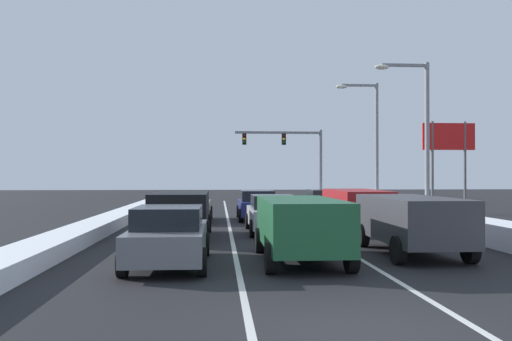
# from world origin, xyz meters

# --- Properties ---
(ground_plane) EXTENTS (120.00, 120.00, 0.00)m
(ground_plane) POSITION_xyz_m (0.00, 15.14, 0.00)
(ground_plane) COLOR black
(lane_stripe_between_right_lane_and_center_lane) EXTENTS (0.14, 41.65, 0.01)m
(lane_stripe_between_right_lane_and_center_lane) POSITION_xyz_m (1.70, 18.93, 0.00)
(lane_stripe_between_right_lane_and_center_lane) COLOR silver
(lane_stripe_between_right_lane_and_center_lane) RESTS_ON ground
(lane_stripe_between_center_lane_and_left_lane) EXTENTS (0.14, 41.65, 0.01)m
(lane_stripe_between_center_lane_and_left_lane) POSITION_xyz_m (-1.70, 18.93, 0.00)
(lane_stripe_between_center_lane_and_left_lane) COLOR silver
(lane_stripe_between_center_lane_and_left_lane) RESTS_ON ground
(snow_bank_right_shoulder) EXTENTS (1.35, 41.65, 0.76)m
(snow_bank_right_shoulder) POSITION_xyz_m (7.00, 18.93, 0.38)
(snow_bank_right_shoulder) COLOR white
(snow_bank_right_shoulder) RESTS_ON ground
(snow_bank_left_shoulder) EXTENTS (1.31, 41.65, 0.49)m
(snow_bank_left_shoulder) POSITION_xyz_m (-7.00, 18.93, 0.25)
(snow_bank_left_shoulder) COLOR white
(snow_bank_left_shoulder) RESTS_ON ground
(suv_charcoal_right_lane_nearest) EXTENTS (2.16, 4.90, 1.67)m
(suv_charcoal_right_lane_nearest) POSITION_xyz_m (3.40, 7.44, 1.02)
(suv_charcoal_right_lane_nearest) COLOR #38383D
(suv_charcoal_right_lane_nearest) RESTS_ON ground
(suv_red_right_lane_second) EXTENTS (2.16, 4.90, 1.67)m
(suv_red_right_lane_second) POSITION_xyz_m (3.64, 14.54, 1.02)
(suv_red_right_lane_second) COLOR maroon
(suv_red_right_lane_second) RESTS_ON ground
(sedan_white_right_lane_third) EXTENTS (2.00, 4.50, 1.51)m
(sedan_white_right_lane_third) POSITION_xyz_m (3.56, 21.09, 0.76)
(sedan_white_right_lane_third) COLOR silver
(sedan_white_right_lane_third) RESTS_ON ground
(suv_green_center_lane_nearest) EXTENTS (2.16, 4.90, 1.67)m
(suv_green_center_lane_nearest) POSITION_xyz_m (-0.01, 6.39, 1.02)
(suv_green_center_lane_nearest) COLOR #1E5633
(suv_green_center_lane_nearest) RESTS_ON ground
(sedan_silver_center_lane_second) EXTENTS (2.00, 4.50, 1.51)m
(sedan_silver_center_lane_second) POSITION_xyz_m (-0.03, 13.52, 0.76)
(sedan_silver_center_lane_second) COLOR #B7BABF
(sedan_silver_center_lane_second) RESTS_ON ground
(sedan_navy_center_lane_third) EXTENTS (2.00, 4.50, 1.51)m
(sedan_navy_center_lane_third) POSITION_xyz_m (-0.21, 19.71, 0.76)
(sedan_navy_center_lane_third) COLOR navy
(sedan_navy_center_lane_third) RESTS_ON ground
(sedan_gray_left_lane_nearest) EXTENTS (2.00, 4.50, 1.51)m
(sedan_gray_left_lane_nearest) POSITION_xyz_m (-3.44, 6.01, 0.76)
(sedan_gray_left_lane_nearest) COLOR slate
(sedan_gray_left_lane_nearest) RESTS_ON ground
(suv_black_left_lane_second) EXTENTS (2.16, 4.90, 1.67)m
(suv_black_left_lane_second) POSITION_xyz_m (-3.56, 12.11, 1.02)
(suv_black_left_lane_second) COLOR black
(suv_black_left_lane_second) RESTS_ON ground
(sedan_tan_left_lane_third) EXTENTS (2.00, 4.50, 1.51)m
(sedan_tan_left_lane_third) POSITION_xyz_m (-3.51, 19.02, 0.76)
(sedan_tan_left_lane_third) COLOR #937F60
(sedan_tan_left_lane_third) RESTS_ON ground
(traffic_light_gantry) EXTENTS (7.54, 0.47, 6.20)m
(traffic_light_gantry) POSITION_xyz_m (4.27, 37.85, 4.50)
(traffic_light_gantry) COLOR slate
(traffic_light_gantry) RESTS_ON ground
(street_lamp_right_near) EXTENTS (2.66, 0.36, 8.59)m
(street_lamp_right_near) POSITION_xyz_m (7.53, 9.47, 5.11)
(street_lamp_right_near) COLOR gray
(street_lamp_right_near) RESTS_ON ground
(street_lamp_right_mid) EXTENTS (2.66, 0.36, 7.67)m
(street_lamp_right_mid) POSITION_xyz_m (7.35, 17.04, 4.63)
(street_lamp_right_mid) COLOR gray
(street_lamp_right_mid) RESTS_ON ground
(street_lamp_right_far) EXTENTS (2.66, 0.36, 7.99)m
(street_lamp_right_far) POSITION_xyz_m (7.19, 24.61, 4.79)
(street_lamp_right_far) COLOR gray
(street_lamp_right_far) RESTS_ON ground
(roadside_sign_right) EXTENTS (3.20, 0.16, 5.50)m
(roadside_sign_right) POSITION_xyz_m (11.49, 23.17, 4.02)
(roadside_sign_right) COLOR #59595B
(roadside_sign_right) RESTS_ON ground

